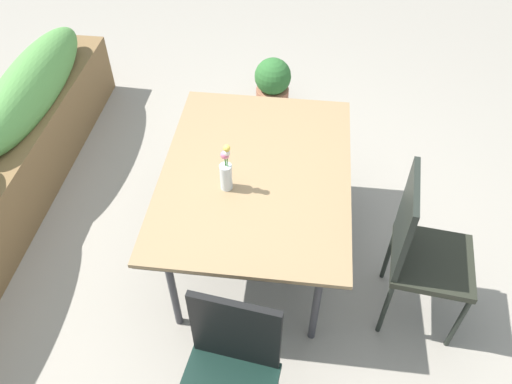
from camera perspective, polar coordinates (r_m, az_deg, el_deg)
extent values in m
plane|color=gray|center=(3.40, -1.33, -5.52)|extent=(12.00, 12.00, 0.00)
cube|color=#8C704C|center=(2.81, 0.00, 2.21)|extent=(1.40, 1.04, 0.03)
cube|color=#333338|center=(2.82, 0.00, 1.85)|extent=(1.37, 1.02, 0.02)
cylinder|color=#333338|center=(2.73, 6.84, -12.31)|extent=(0.04, 0.04, 0.71)
cylinder|color=#333338|center=(3.46, 7.48, 3.76)|extent=(0.04, 0.04, 0.71)
cylinder|color=#333338|center=(2.80, -9.42, -10.65)|extent=(0.04, 0.04, 0.71)
cylinder|color=#333338|center=(3.51, -5.21, 4.78)|extent=(0.04, 0.04, 0.71)
cube|color=black|center=(2.23, -2.34, -15.53)|extent=(0.08, 0.40, 0.46)
cylinder|color=black|center=(2.69, -6.16, -19.49)|extent=(0.03, 0.03, 0.45)
cube|color=black|center=(2.86, 19.29, -7.34)|extent=(0.47, 0.47, 0.04)
cube|color=black|center=(2.63, 16.50, -3.20)|extent=(0.40, 0.08, 0.52)
cylinder|color=black|center=(3.21, 21.57, -7.74)|extent=(0.03, 0.03, 0.47)
cylinder|color=black|center=(2.99, 21.84, -13.58)|extent=(0.03, 0.03, 0.47)
cylinder|color=black|center=(3.14, 14.76, -6.73)|extent=(0.03, 0.03, 0.47)
cylinder|color=black|center=(2.92, 14.37, -12.64)|extent=(0.03, 0.03, 0.47)
cylinder|color=silver|center=(2.65, -3.40, 1.73)|extent=(0.07, 0.07, 0.16)
cylinder|color=#569347|center=(2.57, -3.24, 3.57)|extent=(0.01, 0.01, 0.17)
sphere|color=#EFCC4C|center=(2.51, -3.32, 4.96)|extent=(0.04, 0.04, 0.04)
cylinder|color=#569347|center=(2.58, -3.26, 3.35)|extent=(0.01, 0.01, 0.13)
sphere|color=white|center=(2.53, -3.32, 4.46)|extent=(0.03, 0.03, 0.03)
cylinder|color=#569347|center=(2.59, -3.41, 3.29)|extent=(0.01, 0.01, 0.11)
sphere|color=#EFCC4C|center=(2.55, -3.46, 4.22)|extent=(0.03, 0.03, 0.03)
cylinder|color=#569347|center=(2.59, -3.42, 3.26)|extent=(0.01, 0.01, 0.11)
sphere|color=pink|center=(2.56, -3.47, 4.15)|extent=(0.04, 0.04, 0.04)
cylinder|color=#569347|center=(2.59, -3.51, 3.27)|extent=(0.01, 0.01, 0.11)
sphere|color=pink|center=(2.55, -3.57, 4.21)|extent=(0.04, 0.04, 0.04)
cube|color=brown|center=(3.71, -26.79, -0.64)|extent=(3.35, 0.37, 0.50)
ellipsoid|color=#569347|center=(3.97, -23.96, 10.95)|extent=(1.51, 0.34, 0.40)
cylinder|color=#9E6047|center=(4.41, 1.84, 10.52)|extent=(0.28, 0.28, 0.19)
sphere|color=#2D662D|center=(4.28, 1.91, 12.93)|extent=(0.30, 0.30, 0.30)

